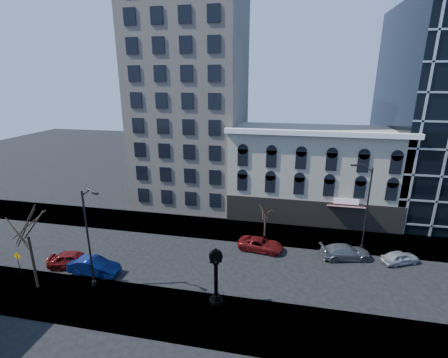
% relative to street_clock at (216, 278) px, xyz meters
% --- Properties ---
extents(ground, '(160.00, 160.00, 0.00)m').
position_rel_street_clock_xyz_m(ground, '(-3.38, 6.07, -2.47)').
color(ground, black).
rests_on(ground, ground).
extents(sidewalk_far, '(160.00, 6.00, 0.12)m').
position_rel_street_clock_xyz_m(sidewalk_far, '(-3.38, 14.07, -2.41)').
color(sidewalk_far, gray).
rests_on(sidewalk_far, ground).
extents(sidewalk_near, '(160.00, 6.00, 0.12)m').
position_rel_street_clock_xyz_m(sidewalk_near, '(-3.38, -1.93, -2.41)').
color(sidewalk_near, gray).
rests_on(sidewalk_near, ground).
extents(cream_tower, '(15.90, 15.40, 42.50)m').
position_rel_street_clock_xyz_m(cream_tower, '(-9.50, 24.95, 16.85)').
color(cream_tower, '#B8A894').
rests_on(cream_tower, ground).
extents(victorian_row, '(22.60, 11.19, 12.50)m').
position_rel_street_clock_xyz_m(victorian_row, '(8.62, 21.96, 3.53)').
color(victorian_row, '#9D9782').
rests_on(victorian_row, ground).
extents(street_clock, '(1.18, 1.18, 5.20)m').
position_rel_street_clock_xyz_m(street_clock, '(0.00, 0.00, 0.00)').
color(street_clock, black).
rests_on(street_clock, sidewalk_near).
extents(street_lamp_near, '(2.40, 1.20, 9.80)m').
position_rel_street_clock_xyz_m(street_lamp_near, '(-10.91, -0.21, 5.05)').
color(street_lamp_near, black).
rests_on(street_lamp_near, sidewalk_near).
extents(street_lamp_far, '(2.59, 0.40, 10.01)m').
position_rel_street_clock_xyz_m(street_lamp_far, '(13.20, 12.05, 5.20)').
color(street_lamp_far, black).
rests_on(street_lamp_far, sidewalk_far).
extents(bare_tree_near, '(4.81, 4.81, 8.26)m').
position_rel_street_clock_xyz_m(bare_tree_near, '(-16.51, -1.21, 3.90)').
color(bare_tree_near, '#322519').
rests_on(bare_tree_near, sidewalk_near).
extents(bare_tree_far, '(2.67, 2.67, 4.58)m').
position_rel_street_clock_xyz_m(bare_tree_far, '(3.03, 13.12, 1.10)').
color(bare_tree_far, '#322519').
rests_on(bare_tree_far, sidewalk_far).
extents(warning_sign, '(0.82, 0.07, 2.51)m').
position_rel_street_clock_xyz_m(warning_sign, '(-19.50, 0.07, -0.62)').
color(warning_sign, black).
rests_on(warning_sign, sidewalk_near).
extents(car_near_a, '(5.23, 3.13, 1.67)m').
position_rel_street_clock_xyz_m(car_near_a, '(-15.50, 2.62, -1.64)').
color(car_near_a, maroon).
rests_on(car_near_a, ground).
extents(car_near_b, '(5.04, 1.86, 1.65)m').
position_rel_street_clock_xyz_m(car_near_b, '(-12.70, 1.91, -1.64)').
color(car_near_b, '#0C194C').
rests_on(car_near_b, ground).
extents(car_far_a, '(5.27, 2.97, 1.39)m').
position_rel_street_clock_xyz_m(car_far_a, '(2.85, 9.80, -1.77)').
color(car_far_a, maroon).
rests_on(car_far_a, ground).
extents(car_far_b, '(5.62, 3.30, 1.53)m').
position_rel_street_clock_xyz_m(car_far_b, '(11.87, 9.87, -1.70)').
color(car_far_b, '#595B60').
rests_on(car_far_b, ground).
extents(car_far_c, '(4.16, 3.04, 1.32)m').
position_rel_street_clock_xyz_m(car_far_c, '(17.27, 10.01, -1.81)').
color(car_far_c, '#A5A8AD').
rests_on(car_far_c, ground).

